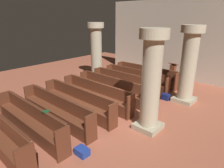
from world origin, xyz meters
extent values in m
plane|color=#AD5B42|center=(0.00, 0.00, 0.00)|extent=(19.20, 19.20, 0.00)
cube|color=beige|center=(0.00, 6.08, 2.25)|extent=(10.00, 0.16, 4.50)
cube|color=brown|center=(-1.02, 3.96, 0.45)|extent=(3.60, 0.38, 0.05)
cube|color=brown|center=(-1.02, 4.13, 0.70)|extent=(3.60, 0.04, 0.46)
cube|color=#562B1A|center=(-1.02, 4.17, 0.91)|extent=(3.45, 0.06, 0.02)
cube|color=#5B2D1B|center=(-2.84, 3.96, 0.46)|extent=(0.06, 0.44, 0.92)
cube|color=#5B2D1B|center=(0.81, 3.96, 0.46)|extent=(0.06, 0.44, 0.92)
cube|color=brown|center=(-1.02, 3.78, 0.22)|extent=(3.60, 0.03, 0.40)
cube|color=brown|center=(-1.02, 3.00, 0.45)|extent=(3.60, 0.38, 0.05)
cube|color=brown|center=(-1.02, 3.17, 0.70)|extent=(3.60, 0.04, 0.46)
cube|color=#562B1A|center=(-1.02, 3.21, 0.91)|extent=(3.45, 0.06, 0.02)
cube|color=#5B2D1B|center=(-2.84, 3.00, 0.46)|extent=(0.06, 0.44, 0.92)
cube|color=#5B2D1B|center=(0.81, 3.00, 0.46)|extent=(0.06, 0.44, 0.92)
cube|color=brown|center=(-1.02, 2.82, 0.22)|extent=(3.60, 0.03, 0.40)
cube|color=brown|center=(-1.02, 2.04, 0.45)|extent=(3.60, 0.38, 0.05)
cube|color=brown|center=(-1.02, 2.21, 0.70)|extent=(3.60, 0.04, 0.46)
cube|color=#562B1A|center=(-1.02, 2.26, 0.91)|extent=(3.45, 0.06, 0.02)
cube|color=#5B2D1B|center=(-2.84, 2.04, 0.46)|extent=(0.06, 0.44, 0.92)
cube|color=#5B2D1B|center=(0.81, 2.04, 0.46)|extent=(0.06, 0.44, 0.92)
cube|color=brown|center=(-1.02, 1.87, 0.22)|extent=(3.60, 0.03, 0.40)
cube|color=brown|center=(-1.02, 1.08, 0.45)|extent=(3.60, 0.38, 0.05)
cube|color=brown|center=(-1.02, 1.25, 0.70)|extent=(3.60, 0.04, 0.46)
cube|color=#562B1A|center=(-1.02, 1.30, 0.91)|extent=(3.45, 0.06, 0.02)
cube|color=#5B2D1B|center=(-2.84, 1.08, 0.46)|extent=(0.06, 0.44, 0.92)
cube|color=#5B2D1B|center=(0.81, 1.08, 0.46)|extent=(0.06, 0.44, 0.92)
cube|color=brown|center=(-1.02, 0.91, 0.22)|extent=(3.60, 0.03, 0.40)
cube|color=brown|center=(-1.02, 0.12, 0.45)|extent=(3.60, 0.38, 0.05)
cube|color=brown|center=(-1.02, 0.29, 0.70)|extent=(3.60, 0.05, 0.46)
cube|color=#562B1A|center=(-1.02, 0.34, 0.91)|extent=(3.45, 0.06, 0.02)
cube|color=#5B2D1B|center=(-2.84, 0.12, 0.46)|extent=(0.06, 0.44, 0.92)
cube|color=#5B2D1B|center=(0.81, 0.12, 0.46)|extent=(0.06, 0.44, 0.92)
cube|color=brown|center=(-1.02, -0.05, 0.22)|extent=(3.60, 0.03, 0.40)
cube|color=brown|center=(-1.02, -0.84, 0.45)|extent=(3.60, 0.38, 0.05)
cube|color=brown|center=(-1.02, -0.67, 0.70)|extent=(3.60, 0.04, 0.46)
cube|color=#562B1A|center=(-1.02, -0.62, 0.91)|extent=(3.45, 0.06, 0.02)
cube|color=#5B2D1B|center=(-2.84, -0.84, 0.46)|extent=(0.06, 0.44, 0.92)
cube|color=#5B2D1B|center=(0.81, -0.84, 0.46)|extent=(0.06, 0.44, 0.92)
cube|color=brown|center=(-1.02, -1.01, 0.22)|extent=(3.60, 0.03, 0.40)
cube|color=brown|center=(-1.02, -1.80, 0.45)|extent=(3.60, 0.38, 0.05)
cube|color=brown|center=(-1.02, -1.63, 0.70)|extent=(3.60, 0.04, 0.46)
cube|color=#562B1A|center=(-1.02, -1.58, 0.91)|extent=(3.45, 0.06, 0.02)
cube|color=#5B2D1B|center=(-2.84, -1.80, 0.46)|extent=(0.06, 0.44, 0.92)
cube|color=#5B2D1B|center=(0.81, -1.80, 0.46)|extent=(0.06, 0.44, 0.92)
cube|color=brown|center=(-1.02, -1.97, 0.22)|extent=(3.60, 0.03, 0.40)
cube|color=brown|center=(-1.02, -2.76, 0.45)|extent=(3.60, 0.38, 0.05)
cube|color=brown|center=(-1.02, -2.59, 0.70)|extent=(3.60, 0.04, 0.46)
cube|color=#562B1A|center=(-1.02, -2.54, 0.91)|extent=(3.45, 0.06, 0.02)
cube|color=#5B2D1B|center=(-2.84, -2.76, 0.46)|extent=(0.06, 0.44, 0.92)
cube|color=#5B2D1B|center=(0.81, -2.76, 0.46)|extent=(0.06, 0.44, 0.92)
cube|color=brown|center=(-1.02, -2.93, 0.22)|extent=(3.60, 0.03, 0.40)
cube|color=brown|center=(-1.02, -3.55, 0.70)|extent=(3.60, 0.04, 0.46)
cube|color=#562B1A|center=(-1.02, -3.50, 0.91)|extent=(3.45, 0.06, 0.02)
cube|color=#5B2D1B|center=(0.81, -3.72, 0.46)|extent=(0.06, 0.44, 0.92)
cube|color=tan|center=(1.65, 2.94, 0.09)|extent=(0.86, 0.86, 0.18)
cylinder|color=#BCB293|center=(1.65, 2.94, 1.56)|extent=(0.64, 0.64, 2.76)
cylinder|color=beige|center=(1.65, 2.94, 3.09)|extent=(0.92, 0.92, 0.30)
cube|color=tan|center=(-3.63, 2.73, 0.09)|extent=(0.86, 0.86, 0.18)
cylinder|color=#BCB293|center=(-3.63, 2.73, 1.56)|extent=(0.64, 0.64, 2.76)
cylinder|color=beige|center=(-3.63, 2.73, 3.09)|extent=(0.92, 0.92, 0.30)
cube|color=tan|center=(1.65, -0.02, 0.09)|extent=(0.80, 0.80, 0.18)
cylinder|color=#BCB293|center=(1.65, -0.02, 1.56)|extent=(0.59, 0.59, 2.76)
cylinder|color=beige|center=(1.65, -0.02, 3.09)|extent=(0.86, 0.86, 0.30)
cube|color=#562B1A|center=(-0.03, 5.26, 0.03)|extent=(0.45, 0.45, 0.06)
cube|color=brown|center=(-0.03, 5.26, 0.47)|extent=(0.28, 0.28, 0.95)
cube|color=brown|center=(-0.03, 5.26, 1.01)|extent=(0.48, 0.35, 0.15)
cube|color=#194723|center=(-0.29, -2.55, 0.94)|extent=(0.14, 0.19, 0.03)
cube|color=navy|center=(0.96, 2.57, 0.13)|extent=(0.32, 0.26, 0.26)
cube|color=navy|center=(1.03, -2.34, 0.10)|extent=(0.38, 0.28, 0.20)
camera|label=1|loc=(4.52, -5.04, 3.54)|focal=31.18mm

